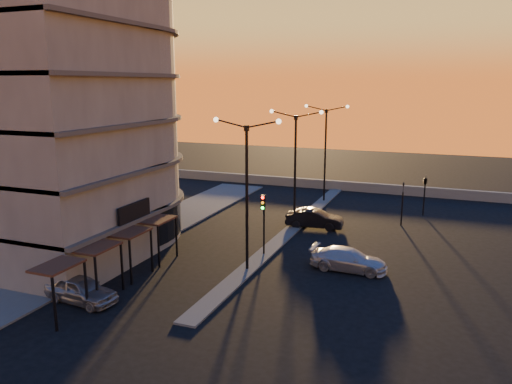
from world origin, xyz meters
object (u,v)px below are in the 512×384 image
Objects in this scene: car_hatchback at (81,289)px; traffic_light_main at (263,215)px; streetlamp_mid at (295,160)px; car_sedan at (315,219)px; car_wagon at (349,259)px.

traffic_light_main is at bearing -26.17° from car_hatchback.
traffic_light_main is 12.47m from car_hatchback.
streetlamp_mid reaches higher than car_hatchback.
traffic_light_main reaches higher than car_hatchback.
car_sedan is at bearing -17.87° from car_hatchback.
car_hatchback is 19.95m from car_sedan.
car_wagon is at bearing -157.59° from car_sedan.
car_sedan is at bearing 25.64° from streetlamp_mid.
traffic_light_main reaches higher than car_wagon.
streetlamp_mid is 1.98× the size of car_wagon.
car_sedan is at bearing 29.01° from car_wagon.
traffic_light_main is 1.01× the size of car_hatchback.
streetlamp_mid is 2.24× the size of traffic_light_main.
car_wagon is (5.93, -7.65, -4.90)m from streetlamp_mid.
car_sedan is 9.47m from car_wagon.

